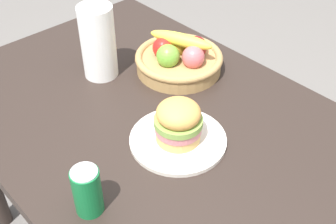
{
  "coord_description": "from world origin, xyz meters",
  "views": [
    {
      "loc": [
        0.71,
        -0.63,
        1.57
      ],
      "look_at": [
        0.04,
        -0.01,
        0.81
      ],
      "focal_mm": 46.47,
      "sensor_mm": 36.0,
      "label": 1
    }
  ],
  "objects": [
    {
      "name": "sandwich",
      "position": [
        0.1,
        -0.02,
        0.82
      ],
      "size": [
        0.13,
        0.13,
        0.12
      ],
      "color": "#DBAD60",
      "rests_on": "plate"
    },
    {
      "name": "soda_can",
      "position": [
        0.12,
        -0.33,
        0.81
      ],
      "size": [
        0.07,
        0.07,
        0.13
      ],
      "color": "#147238",
      "rests_on": "dining_table"
    },
    {
      "name": "plate",
      "position": [
        0.1,
        -0.02,
        0.76
      ],
      "size": [
        0.27,
        0.27,
        0.01
      ],
      "primitive_type": "cylinder",
      "color": "silver",
      "rests_on": "dining_table"
    },
    {
      "name": "dining_table",
      "position": [
        0.0,
        0.0,
        0.65
      ],
      "size": [
        1.4,
        0.9,
        0.75
      ],
      "color": "#2D231E",
      "rests_on": "ground_plane"
    },
    {
      "name": "paper_towel_roll",
      "position": [
        -0.31,
        0.02,
        0.87
      ],
      "size": [
        0.11,
        0.11,
        0.24
      ],
      "primitive_type": "cylinder",
      "color": "white",
      "rests_on": "dining_table"
    },
    {
      "name": "fruit_basket",
      "position": [
        -0.15,
        0.22,
        0.8
      ],
      "size": [
        0.29,
        0.29,
        0.14
      ],
      "color": "tan",
      "rests_on": "dining_table"
    }
  ]
}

